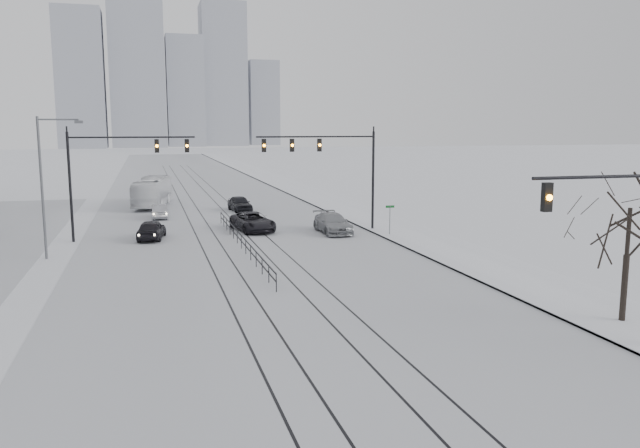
{
  "coord_description": "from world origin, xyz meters",
  "views": [
    {
      "loc": [
        -6.14,
        -12.27,
        8.29
      ],
      "look_at": [
        2.71,
        19.43,
        3.2
      ],
      "focal_mm": 35.0,
      "sensor_mm": 36.0,
      "label": 1
    }
  ],
  "objects": [
    {
      "name": "bare_tree",
      "position": [
        13.2,
        9.0,
        4.49
      ],
      "size": [
        4.4,
        4.4,
        6.1
      ],
      "color": "black",
      "rests_on": "ground"
    },
    {
      "name": "skyline",
      "position": [
        5.02,
        273.63,
        30.65
      ],
      "size": [
        96.0,
        48.0,
        72.0
      ],
      "color": "#979BA6",
      "rests_on": "ground"
    },
    {
      "name": "sedan_sb_outer",
      "position": [
        -5.09,
        46.59,
        0.65
      ],
      "size": [
        1.4,
        3.94,
        1.3
      ],
      "primitive_type": "imported",
      "rotation": [
        0.0,
        0.0,
        3.13
      ],
      "color": "#A0A1A7",
      "rests_on": "ground"
    },
    {
      "name": "sidewalk_east",
      "position": [
        13.5,
        60.0,
        0.08
      ],
      "size": [
        5.0,
        260.0,
        0.16
      ],
      "primitive_type": "cube",
      "color": "white",
      "rests_on": "ground"
    },
    {
      "name": "tram_rails",
      "position": [
        -0.0,
        40.0,
        0.02
      ],
      "size": [
        5.3,
        180.0,
        0.01
      ],
      "color": "black",
      "rests_on": "ground"
    },
    {
      "name": "traffic_mast_nw",
      "position": [
        -8.52,
        36.0,
        5.57
      ],
      "size": [
        9.1,
        0.37,
        8.0
      ],
      "color": "black",
      "rests_on": "ground"
    },
    {
      "name": "median_fence",
      "position": [
        0.0,
        30.0,
        0.53
      ],
      "size": [
        0.06,
        24.0,
        1.0
      ],
      "color": "black",
      "rests_on": "ground"
    },
    {
      "name": "sedan_nb_far",
      "position": [
        2.78,
        49.64,
        0.75
      ],
      "size": [
        2.26,
        4.6,
        1.51
      ],
      "primitive_type": "imported",
      "rotation": [
        0.0,
        0.0,
        0.11
      ],
      "color": "black",
      "rests_on": "ground"
    },
    {
      "name": "sedan_nb_front",
      "position": [
        2.0,
        37.15,
        0.76
      ],
      "size": [
        3.41,
        5.8,
        1.51
      ],
      "primitive_type": "imported",
      "rotation": [
        0.0,
        0.0,
        0.17
      ],
      "color": "black",
      "rests_on": "ground"
    },
    {
      "name": "sedan_nb_right",
      "position": [
        7.98,
        34.56,
        0.77
      ],
      "size": [
        2.21,
        5.34,
        1.55
      ],
      "primitive_type": "imported",
      "rotation": [
        0.0,
        0.0,
        0.01
      ],
      "color": "gray",
      "rests_on": "ground"
    },
    {
      "name": "sedan_sb_inner",
      "position": [
        -5.95,
        35.43,
        0.74
      ],
      "size": [
        2.46,
        4.58,
        1.48
      ],
      "primitive_type": "imported",
      "rotation": [
        0.0,
        0.0,
        2.97
      ],
      "color": "black",
      "rests_on": "ground"
    },
    {
      "name": "curb",
      "position": [
        11.05,
        60.0,
        0.06
      ],
      "size": [
        0.1,
        260.0,
        0.12
      ],
      "primitive_type": "cube",
      "color": "gray",
      "rests_on": "ground"
    },
    {
      "name": "box_truck",
      "position": [
        -5.58,
        55.96,
        1.53
      ],
      "size": [
        4.44,
        11.25,
        3.06
      ],
      "primitive_type": "imported",
      "rotation": [
        0.0,
        0.0,
        2.97
      ],
      "color": "white",
      "rests_on": "ground"
    },
    {
      "name": "traffic_mast_ne",
      "position": [
        8.15,
        34.99,
        5.76
      ],
      "size": [
        9.6,
        0.37,
        8.0
      ],
      "color": "black",
      "rests_on": "ground"
    },
    {
      "name": "road",
      "position": [
        0.0,
        60.0,
        0.01
      ],
      "size": [
        22.0,
        260.0,
        0.02
      ],
      "primitive_type": "cube",
      "color": "silver",
      "rests_on": "ground"
    },
    {
      "name": "street_sign",
      "position": [
        11.8,
        32.0,
        1.61
      ],
      "size": [
        0.7,
        0.06,
        2.4
      ],
      "color": "#595B60",
      "rests_on": "ground"
    },
    {
      "name": "street_light_west",
      "position": [
        -12.2,
        30.0,
        5.21
      ],
      "size": [
        2.73,
        0.25,
        9.0
      ],
      "color": "#595B60",
      "rests_on": "ground"
    },
    {
      "name": "traffic_mast_near",
      "position": [
        10.79,
        6.0,
        4.56
      ],
      "size": [
        6.1,
        0.37,
        7.0
      ],
      "color": "black",
      "rests_on": "ground"
    }
  ]
}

